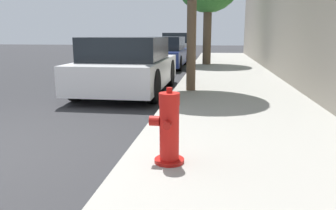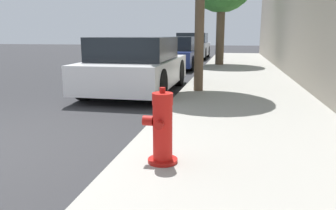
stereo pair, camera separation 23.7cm
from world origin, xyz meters
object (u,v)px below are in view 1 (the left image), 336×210
(parked_car_near, at_px, (128,66))
(parked_car_mid, at_px, (164,53))
(fire_hydrant, at_px, (169,129))
(parked_car_far, at_px, (179,46))

(parked_car_near, xyz_separation_m, parked_car_mid, (-0.10, 6.24, -0.03))
(parked_car_near, distance_m, parked_car_mid, 6.24)
(fire_hydrant, xyz_separation_m, parked_car_far, (-1.72, 16.38, 0.23))
(parked_car_mid, distance_m, parked_car_far, 5.50)
(fire_hydrant, bearing_deg, parked_car_mid, 99.14)
(fire_hydrant, bearing_deg, parked_car_near, 109.59)
(fire_hydrant, distance_m, parked_car_near, 4.93)
(parked_car_mid, height_order, parked_car_far, parked_car_far)
(fire_hydrant, height_order, parked_car_near, parked_car_near)
(fire_hydrant, relative_size, parked_car_near, 0.20)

